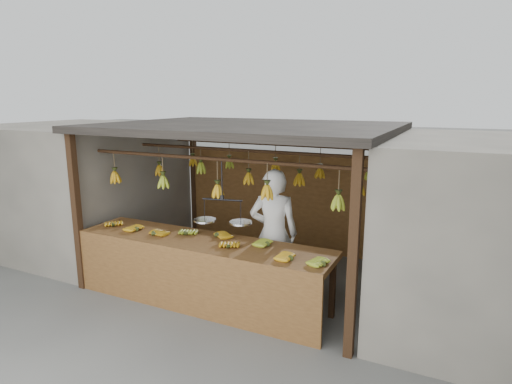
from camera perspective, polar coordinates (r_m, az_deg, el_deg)
The scene contains 8 objects.
ground at distance 7.00m, azimuth -1.09°, elevation -10.94°, with size 80.00×80.00×0.00m, color #5B5B57.
stall at distance 6.77m, azimuth 0.11°, elevation 5.61°, with size 4.30×3.30×2.40m.
neighbor_left at distance 8.83m, azimuth -22.44°, elevation 0.86°, with size 3.00×3.00×2.30m, color slate.
counter at distance 5.80m, azimuth -7.80°, elevation -8.49°, with size 3.72×0.83×0.96m.
hanging_bananas at distance 6.54m, azimuth -1.15°, elevation 2.10°, with size 3.60×2.22×0.39m.
balance_scale at distance 5.70m, azimuth -4.48°, elevation -3.54°, with size 0.78×0.41×0.84m.
vendor at distance 5.99m, azimuth 2.36°, elevation -5.59°, with size 0.67×0.44×1.84m, color white.
bag_bundles at distance 7.35m, azimuth 17.45°, elevation -2.07°, with size 0.08×0.26×1.30m.
Camera 1 is at (2.92, -5.72, 2.77)m, focal length 30.00 mm.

